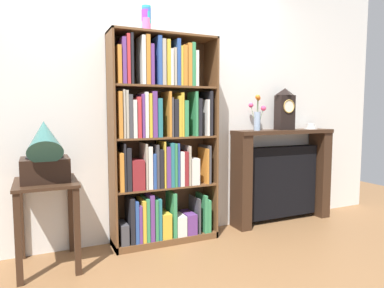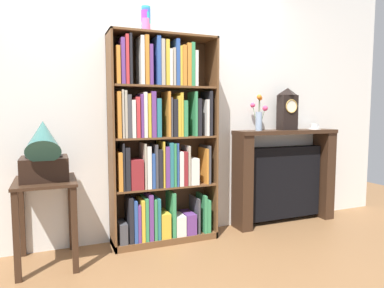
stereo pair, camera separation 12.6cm
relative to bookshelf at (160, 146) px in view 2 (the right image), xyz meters
name	(u,v)px [view 2 (the right image)]	position (x,y,z in m)	size (l,w,h in m)	color
ground_plane	(170,247)	(0.04, -0.15, -0.90)	(8.12, 6.40, 0.02)	brown
wall_back	(176,97)	(0.22, 0.20, 0.45)	(5.12, 0.08, 2.68)	silver
bookshelf	(160,146)	(0.00, 0.00, 0.00)	(0.97, 0.30, 1.88)	brown
cup_stack	(146,20)	(-0.11, 0.04, 1.11)	(0.08, 0.08, 0.24)	#28B2B7
side_table_left	(46,202)	(-0.97, -0.12, -0.39)	(0.45, 0.55, 0.68)	#382316
gramophone	(44,153)	(-0.97, -0.17, 0.00)	(0.34, 0.47, 0.54)	black
fireplace_mantel	(284,177)	(1.41, 0.05, -0.39)	(1.18, 0.27, 1.01)	#382316
mantel_clock	(287,109)	(1.41, 0.02, 0.34)	(0.19, 0.14, 0.44)	black
flower_vase	(259,114)	(1.06, 0.02, 0.29)	(0.14, 0.16, 0.37)	#99B2D1
teacup_with_saucer	(314,127)	(1.79, 0.02, 0.14)	(0.15, 0.15, 0.06)	white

